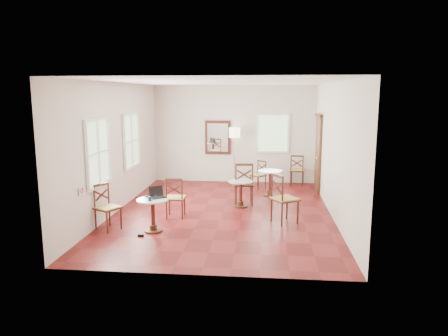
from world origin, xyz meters
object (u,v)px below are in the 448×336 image
at_px(chair_near_a, 175,198).
at_px(mouse, 148,196).
at_px(chair_near_b, 107,207).
at_px(water_glass, 156,196).
at_px(floor_lamp, 234,136).
at_px(cafe_table_back, 270,180).
at_px(cafe_table_near, 153,212).
at_px(laptop, 157,195).
at_px(cafe_table_mid, 241,191).
at_px(chair_back_a, 297,170).
at_px(chair_mid_b, 284,199).
at_px(chair_back_b, 259,175).
at_px(navy_mug, 150,199).
at_px(chair_mid_a, 244,184).
at_px(power_adapter, 141,235).

height_order(chair_near_a, mouse, chair_near_a).
height_order(chair_near_b, water_glass, chair_near_b).
relative_size(chair_near_a, chair_near_b, 0.98).
bearing_deg(mouse, floor_lamp, 75.02).
bearing_deg(cafe_table_back, cafe_table_near, -126.06).
bearing_deg(laptop, cafe_table_mid, 13.75).
bearing_deg(floor_lamp, chair_near_a, -105.99).
bearing_deg(chair_near_b, water_glass, -61.45).
height_order(cafe_table_near, chair_back_a, chair_back_a).
bearing_deg(chair_mid_b, chair_back_a, -40.31).
distance_m(mouse, water_glass, 0.24).
xyz_separation_m(chair_mid_b, chair_back_b, (-0.58, 3.30, -0.13)).
bearing_deg(cafe_table_near, chair_mid_b, 17.66).
bearing_deg(navy_mug, chair_back_a, 56.43).
bearing_deg(chair_mid_a, cafe_table_near, 47.27).
xyz_separation_m(cafe_table_near, power_adapter, (-0.17, -0.31, -0.39)).
height_order(cafe_table_back, floor_lamp, floor_lamp).
distance_m(chair_mid_b, navy_mug, 2.83).
xyz_separation_m(chair_near_a, laptop, (-0.19, -0.83, 0.26)).
xyz_separation_m(chair_near_a, mouse, (-0.39, -0.85, 0.23)).
distance_m(chair_back_b, mouse, 4.57).
bearing_deg(chair_mid_b, cafe_table_near, 75.76).
relative_size(chair_mid_a, power_adapter, 9.49).
height_order(chair_mid_b, navy_mug, chair_mid_b).
xyz_separation_m(chair_near_a, chair_back_b, (1.81, 3.14, -0.05)).
bearing_deg(power_adapter, cafe_table_back, 54.56).
bearing_deg(cafe_table_back, cafe_table_mid, -120.93).
distance_m(chair_mid_a, navy_mug, 2.98).
distance_m(cafe_table_back, power_adapter, 4.41).
height_order(floor_lamp, mouse, floor_lamp).
bearing_deg(navy_mug, mouse, 114.34).
relative_size(chair_mid_b, mouse, 9.91).
xyz_separation_m(chair_mid_b, floor_lamp, (-1.34, 3.85, 0.93)).
distance_m(cafe_table_back, laptop, 3.88).
bearing_deg(laptop, water_glass, -120.60).
height_order(chair_mid_a, water_glass, chair_mid_a).
bearing_deg(cafe_table_near, chair_near_b, 177.06).
bearing_deg(cafe_table_mid, cafe_table_near, -128.82).
bearing_deg(floor_lamp, chair_mid_b, -70.87).
xyz_separation_m(chair_back_b, mouse, (-2.20, -3.99, 0.28)).
xyz_separation_m(cafe_table_near, chair_near_b, (-0.97, 0.05, 0.06)).
height_order(cafe_table_mid, chair_mid_b, chair_mid_b).
bearing_deg(chair_back_a, chair_mid_a, 66.39).
distance_m(floor_lamp, water_glass, 4.88).
relative_size(chair_mid_b, water_glass, 9.96).
bearing_deg(power_adapter, cafe_table_near, 61.55).
bearing_deg(cafe_table_back, chair_back_a, 60.24).
bearing_deg(laptop, power_adapter, -150.78).
bearing_deg(floor_lamp, cafe_table_mid, -82.51).
relative_size(cafe_table_near, mouse, 6.17).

